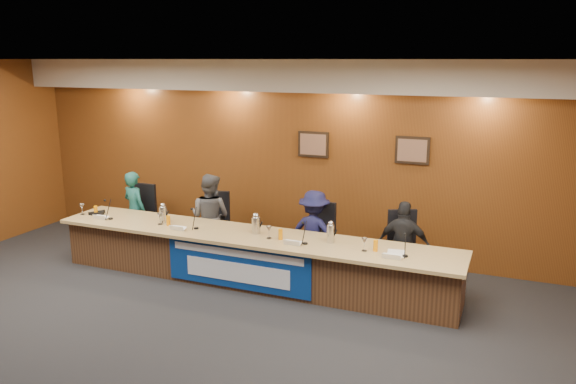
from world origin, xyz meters
name	(u,v)px	position (x,y,z in m)	size (l,w,h in m)	color
floor	(154,360)	(0.00, 0.00, 0.00)	(10.00, 10.00, 0.00)	black
ceiling	(136,59)	(0.00, 0.00, 3.20)	(10.00, 8.00, 0.04)	silver
wall_back	(291,158)	(0.00, 4.00, 1.60)	(10.00, 0.04, 3.20)	#5F3212
soffit	(286,75)	(0.00, 3.75, 2.95)	(10.00, 0.50, 0.50)	beige
dais_body	(250,259)	(0.00, 2.40, 0.35)	(6.00, 0.80, 0.70)	#4B2E1A
dais_top	(248,236)	(0.00, 2.35, 0.72)	(6.10, 0.95, 0.05)	tan
banner	(237,267)	(0.00, 1.99, 0.38)	(2.20, 0.02, 0.65)	navy
banner_text_upper	(237,253)	(0.00, 1.97, 0.58)	(2.00, 0.01, 0.10)	silver
banner_text_lower	(237,272)	(0.00, 1.97, 0.30)	(1.60, 0.01, 0.28)	silver
wall_photo_left	(313,144)	(0.40, 3.97, 1.85)	(0.52, 0.04, 0.42)	black
wall_photo_right	(412,150)	(2.00, 3.97, 1.85)	(0.52, 0.04, 0.42)	black
panelist_a	(135,210)	(-2.51, 3.03, 0.68)	(0.49, 0.32, 1.35)	#18544D
panelist_b	(210,217)	(-1.02, 3.03, 0.71)	(0.69, 0.54, 1.42)	#4D4E52
panelist_c	(314,233)	(0.76, 3.03, 0.65)	(0.84, 0.49, 1.31)	#121338
panelist_d	(404,245)	(2.11, 3.03, 0.64)	(0.75, 0.31, 1.27)	black
office_chair_a	(139,220)	(-2.51, 3.13, 0.48)	(0.48, 0.48, 0.08)	black
office_chair_b	(214,229)	(-1.02, 3.13, 0.48)	(0.48, 0.48, 0.08)	black
office_chair_c	(316,242)	(0.76, 3.13, 0.48)	(0.48, 0.48, 0.08)	black
office_chair_d	(404,254)	(2.11, 3.13, 0.48)	(0.48, 0.48, 0.08)	black
nameplate_a	(99,217)	(-2.49, 2.13, 0.80)	(0.24, 0.06, 0.09)	white
microphone_a	(111,219)	(-2.34, 2.21, 0.76)	(0.07, 0.07, 0.02)	black
juice_glass_a	(96,210)	(-2.73, 2.33, 0.82)	(0.06, 0.06, 0.15)	#FF9105
water_glass_a	(82,209)	(-2.95, 2.26, 0.84)	(0.08, 0.08, 0.18)	silver
nameplate_b	(176,228)	(-1.05, 2.10, 0.80)	(0.24, 0.06, 0.09)	white
microphone_b	(196,228)	(-0.83, 2.28, 0.76)	(0.07, 0.07, 0.02)	black
juice_glass_b	(168,221)	(-1.31, 2.28, 0.82)	(0.06, 0.06, 0.15)	#FF9105
water_glass_b	(160,219)	(-1.45, 2.27, 0.84)	(0.08, 0.08, 0.18)	silver
nameplate_c	(291,242)	(0.76, 2.11, 0.80)	(0.24, 0.06, 0.09)	white
microphone_c	(305,243)	(0.92, 2.24, 0.76)	(0.07, 0.07, 0.02)	black
juice_glass_c	(281,234)	(0.53, 2.30, 0.82)	(0.06, 0.06, 0.15)	#FF9105
water_glass_c	(269,232)	(0.36, 2.28, 0.84)	(0.08, 0.08, 0.18)	silver
nameplate_d	(391,256)	(2.13, 2.08, 0.80)	(0.24, 0.06, 0.09)	white
microphone_d	(405,256)	(2.27, 2.25, 0.76)	(0.07, 0.07, 0.02)	black
juice_glass_d	(376,246)	(1.87, 2.32, 0.82)	(0.06, 0.06, 0.15)	#FF9105
water_glass_d	(364,245)	(1.73, 2.26, 0.84)	(0.08, 0.08, 0.18)	silver
carafe_left	(163,215)	(-1.48, 2.39, 0.87)	(0.12, 0.12, 0.24)	silver
carafe_mid	(256,225)	(0.09, 2.42, 0.87)	(0.13, 0.13, 0.24)	silver
carafe_right	(331,234)	(1.21, 2.43, 0.88)	(0.11, 0.11, 0.25)	silver
speakerphone	(98,213)	(-2.69, 2.35, 0.78)	(0.32, 0.32, 0.05)	black
paper_stack	(396,253)	(2.14, 2.33, 0.75)	(0.22, 0.30, 0.01)	white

